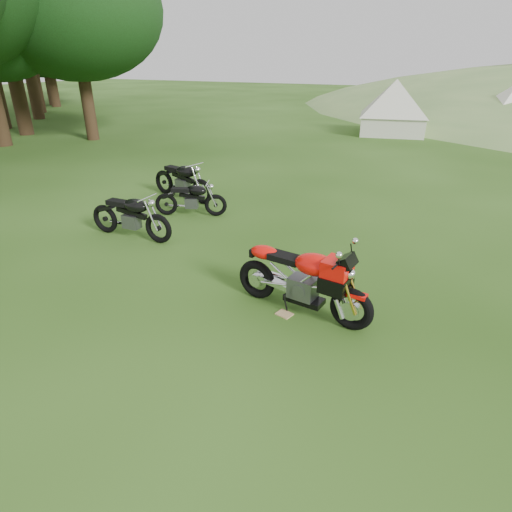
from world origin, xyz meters
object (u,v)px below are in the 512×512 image
at_px(vintage_moto_a, 130,215).
at_px(plywood_board, 284,314).
at_px(vintage_moto_d, 191,198).
at_px(sport_motorcycle, 302,274).
at_px(tent_left, 394,107).
at_px(vintage_moto_c, 182,179).

bearing_deg(vintage_moto_a, plywood_board, -20.19).
bearing_deg(vintage_moto_a, vintage_moto_d, 77.11).
relative_size(sport_motorcycle, vintage_moto_a, 1.08).
bearing_deg(tent_left, vintage_moto_d, -109.79).
bearing_deg(sport_motorcycle, plywood_board, -126.87).
distance_m(vintage_moto_a, tent_left, 17.24).
xyz_separation_m(plywood_board, vintage_moto_a, (-4.25, 1.47, 0.53)).
height_order(vintage_moto_a, vintage_moto_d, vintage_moto_a).
distance_m(sport_motorcycle, vintage_moto_a, 4.63).
xyz_separation_m(sport_motorcycle, vintage_moto_c, (-5.07, 4.18, -0.10)).
bearing_deg(vintage_moto_d, vintage_moto_c, 110.45).
relative_size(sport_motorcycle, tent_left, 0.72).
relative_size(plywood_board, vintage_moto_a, 0.12).
bearing_deg(sport_motorcycle, vintage_moto_d, 151.02).
bearing_deg(plywood_board, tent_left, 94.60).
xyz_separation_m(plywood_board, tent_left, (-1.49, 18.47, 1.32)).
distance_m(vintage_moto_c, vintage_moto_d, 1.49).
height_order(plywood_board, tent_left, tent_left).
distance_m(vintage_moto_d, tent_left, 15.40).
height_order(vintage_moto_c, vintage_moto_d, vintage_moto_c).
distance_m(plywood_board, tent_left, 18.57).
bearing_deg(vintage_moto_d, sport_motorcycle, -59.16).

